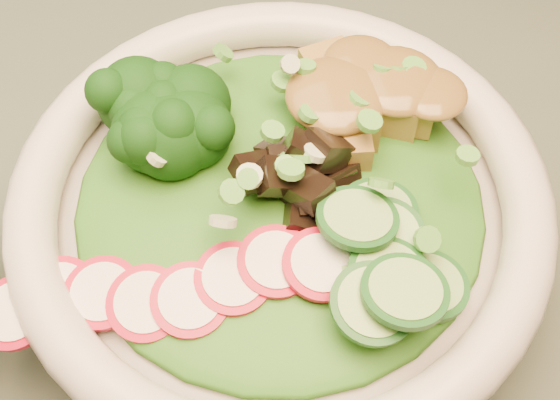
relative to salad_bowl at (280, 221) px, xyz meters
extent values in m
cylinder|color=black|center=(0.36, 0.27, -0.43)|extent=(0.06, 0.06, 0.72)
cylinder|color=beige|center=(0.00, 0.00, -0.01)|extent=(0.27, 0.27, 0.06)
torus|color=beige|center=(0.00, 0.00, 0.02)|extent=(0.30, 0.30, 0.03)
ellipsoid|color=#285912|center=(0.00, 0.00, 0.02)|extent=(0.23, 0.23, 0.03)
ellipsoid|color=brown|center=(0.05, 0.05, 0.05)|extent=(0.08, 0.06, 0.02)
camera|label=1|loc=(-0.03, -0.24, 0.38)|focal=50.00mm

